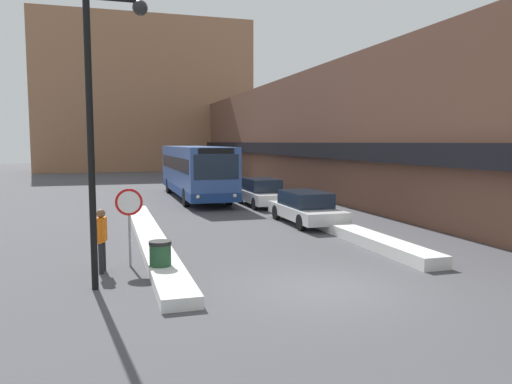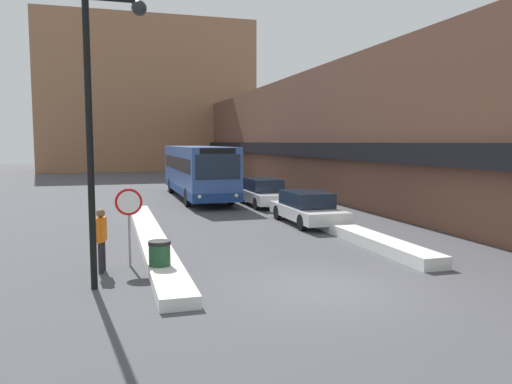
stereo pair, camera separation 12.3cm
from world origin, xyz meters
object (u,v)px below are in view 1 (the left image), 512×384
object	(u,v)px
parked_car_middle	(262,192)
stop_sign	(129,210)
city_bus	(195,170)
trash_bin	(160,259)
pedestrian	(101,234)
parked_car_front	(306,207)
street_lamp	(101,110)

from	to	relation	value
parked_car_middle	stop_sign	distance (m)	14.13
city_bus	trash_bin	world-z (taller)	city_bus
city_bus	trash_bin	xyz separation A→B (m)	(-4.06, -17.87, -1.29)
parked_car_middle	pedestrian	size ratio (longest dim) A/B	2.73
stop_sign	pedestrian	world-z (taller)	stop_sign
stop_sign	pedestrian	bearing A→B (deg)	-149.81
parked_car_front	street_lamp	bearing A→B (deg)	-137.86
parked_car_front	parked_car_middle	world-z (taller)	parked_car_middle
pedestrian	parked_car_front	bearing A→B (deg)	-42.85
parked_car_middle	pedestrian	bearing A→B (deg)	-124.40
stop_sign	street_lamp	size ratio (longest dim) A/B	0.32
parked_car_front	trash_bin	distance (m)	9.75
stop_sign	pedestrian	xyz separation A→B (m)	(-0.76, -0.44, -0.57)
parked_car_middle	trash_bin	bearing A→B (deg)	-117.79
stop_sign	trash_bin	world-z (taller)	stop_sign
city_bus	trash_bin	bearing A→B (deg)	-102.82
trash_bin	pedestrian	bearing A→B (deg)	148.65
city_bus	street_lamp	world-z (taller)	street_lamp
trash_bin	city_bus	bearing A→B (deg)	77.18
pedestrian	street_lamp	bearing A→B (deg)	-164.33
parked_car_middle	trash_bin	xyz separation A→B (m)	(-6.95, -13.18, -0.28)
stop_sign	street_lamp	distance (m)	3.40
street_lamp	pedestrian	xyz separation A→B (m)	(-0.10, 1.58, -3.22)
street_lamp	city_bus	bearing A→B (deg)	73.70
city_bus	parked_car_front	world-z (taller)	city_bus
trash_bin	stop_sign	bearing A→B (deg)	117.94
stop_sign	street_lamp	world-z (taller)	street_lamp
parked_car_middle	pedestrian	distance (m)	14.90
parked_car_front	pedestrian	size ratio (longest dim) A/B	2.78
city_bus	trash_bin	distance (m)	18.37
parked_car_front	street_lamp	world-z (taller)	street_lamp
street_lamp	trash_bin	bearing A→B (deg)	26.72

